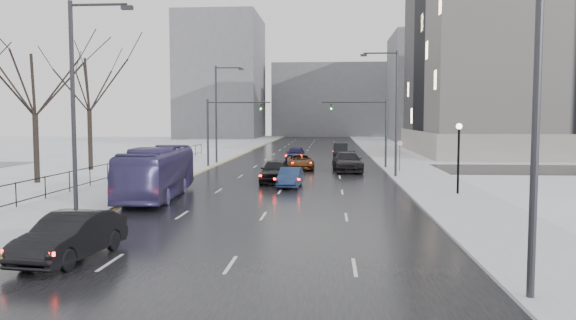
% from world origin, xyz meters
% --- Properties ---
extents(road, '(16.00, 150.00, 0.04)m').
position_xyz_m(road, '(0.00, 60.00, 0.02)').
color(road, black).
rests_on(road, ground).
extents(cross_road, '(130.00, 10.00, 0.04)m').
position_xyz_m(cross_road, '(0.00, 48.00, 0.02)').
color(cross_road, black).
rests_on(cross_road, ground).
extents(sidewalk_left, '(5.00, 150.00, 0.16)m').
position_xyz_m(sidewalk_left, '(-10.50, 60.00, 0.08)').
color(sidewalk_left, silver).
rests_on(sidewalk_left, ground).
extents(sidewalk_right, '(5.00, 150.00, 0.16)m').
position_xyz_m(sidewalk_right, '(10.50, 60.00, 0.08)').
color(sidewalk_right, silver).
rests_on(sidewalk_right, ground).
extents(park_strip, '(14.00, 150.00, 0.12)m').
position_xyz_m(park_strip, '(-20.00, 60.00, 0.06)').
color(park_strip, white).
rests_on(park_strip, ground).
extents(tree_park_d, '(8.75, 8.75, 12.50)m').
position_xyz_m(tree_park_d, '(-17.80, 34.00, 0.00)').
color(tree_park_d, black).
rests_on(tree_park_d, ground).
extents(tree_park_e, '(9.45, 9.45, 13.50)m').
position_xyz_m(tree_park_e, '(-18.20, 44.00, 0.00)').
color(tree_park_e, black).
rests_on(tree_park_e, ground).
extents(iron_fence, '(0.06, 70.00, 1.30)m').
position_xyz_m(iron_fence, '(-13.00, 30.00, 0.91)').
color(iron_fence, black).
rests_on(iron_fence, sidewalk_left).
extents(streetlight_r_near, '(2.95, 0.25, 10.00)m').
position_xyz_m(streetlight_r_near, '(8.17, 10.00, 5.62)').
color(streetlight_r_near, '#2D2D33').
rests_on(streetlight_r_near, ground).
extents(streetlight_r_mid, '(2.95, 0.25, 10.00)m').
position_xyz_m(streetlight_r_mid, '(8.17, 40.00, 5.62)').
color(streetlight_r_mid, '#2D2D33').
rests_on(streetlight_r_mid, ground).
extents(streetlight_l_near, '(2.95, 0.25, 10.00)m').
position_xyz_m(streetlight_l_near, '(-8.17, 20.00, 5.62)').
color(streetlight_l_near, '#2D2D33').
rests_on(streetlight_l_near, ground).
extents(streetlight_l_far, '(2.95, 0.25, 10.00)m').
position_xyz_m(streetlight_l_far, '(-8.17, 52.00, 5.62)').
color(streetlight_l_far, '#2D2D33').
rests_on(streetlight_l_far, ground).
extents(lamppost_r_mid, '(0.36, 0.36, 4.28)m').
position_xyz_m(lamppost_r_mid, '(11.00, 30.00, 2.94)').
color(lamppost_r_mid, black).
rests_on(lamppost_r_mid, sidewalk_right).
extents(mast_signal_right, '(6.10, 0.33, 6.50)m').
position_xyz_m(mast_signal_right, '(7.33, 48.00, 4.11)').
color(mast_signal_right, '#2D2D33').
rests_on(mast_signal_right, ground).
extents(mast_signal_left, '(6.10, 0.33, 6.50)m').
position_xyz_m(mast_signal_left, '(-7.33, 48.00, 4.11)').
color(mast_signal_left, '#2D2D33').
rests_on(mast_signal_left, ground).
extents(no_uturn_sign, '(0.60, 0.06, 2.70)m').
position_xyz_m(no_uturn_sign, '(9.20, 44.00, 2.30)').
color(no_uturn_sign, '#2D2D33').
rests_on(no_uturn_sign, sidewalk_right).
extents(civic_building, '(41.00, 31.00, 24.80)m').
position_xyz_m(civic_building, '(35.00, 72.00, 11.21)').
color(civic_building, gray).
rests_on(civic_building, ground).
extents(bldg_far_right, '(24.00, 20.00, 22.00)m').
position_xyz_m(bldg_far_right, '(28.00, 115.00, 11.00)').
color(bldg_far_right, slate).
rests_on(bldg_far_right, ground).
extents(bldg_far_left, '(18.00, 22.00, 28.00)m').
position_xyz_m(bldg_far_left, '(-22.00, 125.00, 14.00)').
color(bldg_far_left, slate).
rests_on(bldg_far_left, ground).
extents(bldg_far_center, '(30.00, 18.00, 18.00)m').
position_xyz_m(bldg_far_center, '(4.00, 140.00, 9.00)').
color(bldg_far_center, slate).
rests_on(bldg_far_center, ground).
extents(sedan_left_near, '(2.26, 4.96, 1.58)m').
position_xyz_m(sedan_left_near, '(-5.45, 13.30, 0.83)').
color(sedan_left_near, black).
rests_on(sedan_left_near, road).
extents(bus, '(3.38, 10.98, 3.01)m').
position_xyz_m(bus, '(-7.00, 27.74, 1.55)').
color(bus, '#423B72').
rests_on(bus, road).
extents(sedan_center_near, '(2.02, 5.02, 1.71)m').
position_xyz_m(sedan_center_near, '(-0.76, 35.87, 0.90)').
color(sedan_center_near, black).
rests_on(sedan_center_near, road).
extents(sedan_right_near, '(1.60, 4.08, 1.32)m').
position_xyz_m(sedan_right_near, '(0.50, 33.34, 0.70)').
color(sedan_right_near, navy).
rests_on(sedan_right_near, road).
extents(sedan_right_cross, '(2.85, 5.19, 1.38)m').
position_xyz_m(sedan_right_cross, '(0.50, 46.49, 0.73)').
color(sedan_right_cross, '#592D0F').
rests_on(sedan_right_cross, road).
extents(sedan_right_far, '(2.81, 6.05, 1.71)m').
position_xyz_m(sedan_right_far, '(4.75, 44.74, 0.90)').
color(sedan_right_far, black).
rests_on(sedan_right_far, road).
extents(sedan_center_far, '(2.06, 4.76, 1.60)m').
position_xyz_m(sedan_center_far, '(-0.50, 55.93, 0.84)').
color(sedan_center_far, '#15133A').
rests_on(sedan_center_far, road).
extents(sedan_right_distant, '(1.85, 4.92, 1.61)m').
position_xyz_m(sedan_right_distant, '(4.50, 63.49, 0.84)').
color(sedan_right_distant, black).
rests_on(sedan_right_distant, road).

